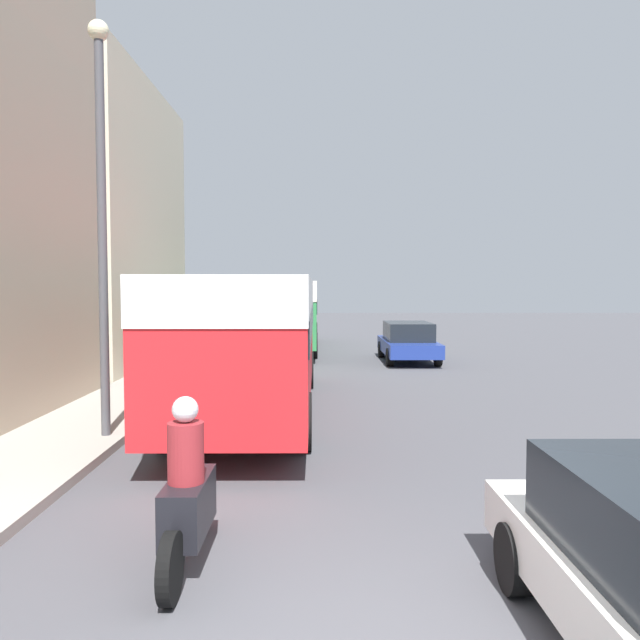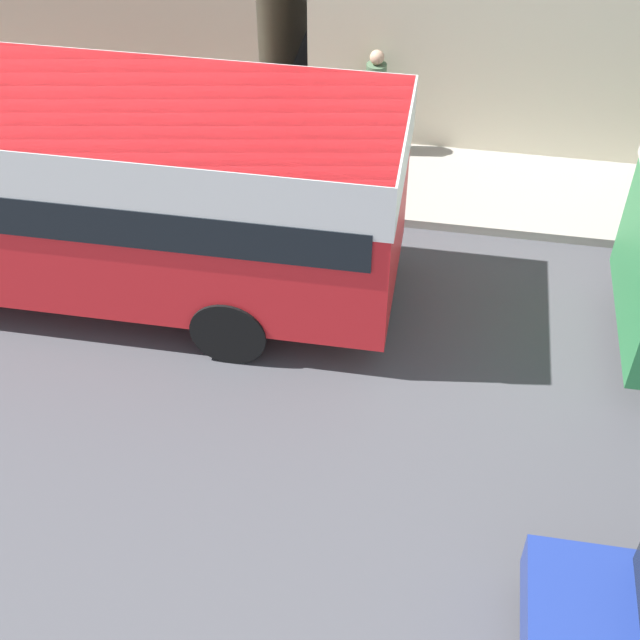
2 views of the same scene
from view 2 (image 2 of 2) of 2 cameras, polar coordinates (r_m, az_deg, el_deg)
bus_lead at (r=12.61m, az=-19.71°, el=9.55°), size 2.61×10.60×2.97m
pedestrian_near_curb at (r=15.02m, az=3.54°, el=13.87°), size 0.33×0.33×1.82m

